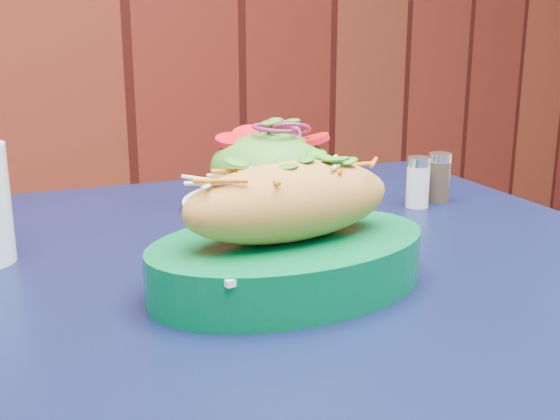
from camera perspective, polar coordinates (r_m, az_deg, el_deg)
cafe_table at (r=0.79m, az=0.82°, el=-9.63°), size 1.01×1.01×0.75m
banh_mi_basket at (r=0.66m, az=0.77°, el=-2.32°), size 0.31×0.23×0.13m
salad_plate at (r=0.94m, az=-0.74°, el=3.00°), size 0.24×0.24×0.12m
salt_shaker at (r=0.96m, az=11.14°, el=2.23°), size 0.03×0.03×0.07m
pepper_shaker at (r=1.00m, az=12.79°, el=2.59°), size 0.03×0.03×0.07m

